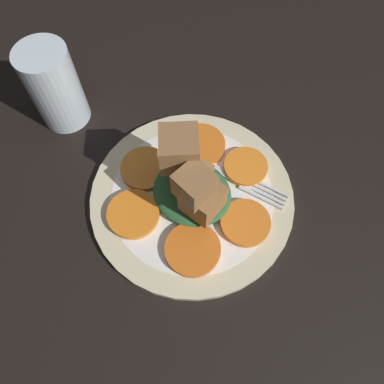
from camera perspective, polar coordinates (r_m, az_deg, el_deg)
table_slab at (r=52.65cm, az=-0.00°, el=-1.51°), size 120.00×120.00×2.00cm
plate at (r=51.28cm, az=-0.00°, el=-0.79°), size 27.74×27.74×1.05cm
carrot_slice_0 at (r=52.91cm, az=8.17°, el=3.83°), size 6.13×6.13×0.89cm
carrot_slice_1 at (r=54.32cm, az=1.32°, el=7.18°), size 7.10×7.10×0.89cm
carrot_slice_2 at (r=52.68cm, az=-7.04°, el=3.68°), size 6.87×6.87×0.89cm
carrot_slice_3 at (r=49.73cm, az=-8.95°, el=-3.31°), size 6.91×6.91×0.89cm
carrot_slice_4 at (r=47.44cm, az=0.09°, el=-8.69°), size 7.10×7.10×0.89cm
carrot_slice_5 at (r=49.24cm, az=8.25°, el=-4.42°), size 6.53×6.53×0.89cm
center_pile at (r=46.90cm, az=0.05°, el=1.35°), size 10.74×9.65×10.98cm
fork at (r=52.29cm, az=5.18°, el=2.76°), size 18.93×2.48×0.40cm
water_glass at (r=58.00cm, az=-20.20°, el=14.76°), size 7.17×7.17×12.46cm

